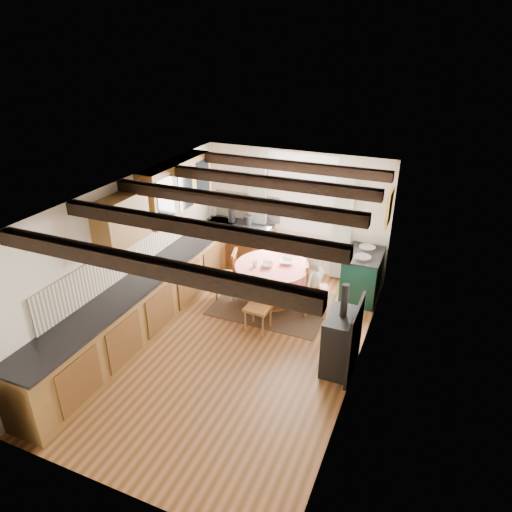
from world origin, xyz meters
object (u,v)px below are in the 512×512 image
at_px(aga_range, 362,275).
at_px(child_right, 313,281).
at_px(chair_near, 258,306).
at_px(dining_table, 272,285).
at_px(child_far, 291,261).
at_px(cup, 255,264).
at_px(chair_right, 316,289).
at_px(cast_iron_stove, 342,328).
at_px(chair_left, 226,274).

relative_size(aga_range, child_right, 0.84).
bearing_deg(chair_near, child_right, 59.30).
bearing_deg(dining_table, child_far, 82.49).
distance_m(child_right, cup, 1.02).
xyz_separation_m(chair_right, child_right, (-0.10, 0.12, 0.07)).
distance_m(dining_table, cup, 0.53).
xyz_separation_m(aga_range, cast_iron_stove, (0.11, -2.11, 0.25)).
height_order(chair_near, aga_range, chair_near).
xyz_separation_m(chair_near, chair_right, (0.71, 0.80, 0.05)).
xyz_separation_m(dining_table, child_right, (0.68, 0.13, 0.17)).
bearing_deg(child_far, chair_right, 129.42).
bearing_deg(child_right, aga_range, -36.96).
height_order(chair_left, cast_iron_stove, cast_iron_stove).
distance_m(cast_iron_stove, cup, 2.04).
bearing_deg(child_right, child_far, 50.45).
distance_m(chair_left, child_far, 1.23).
height_order(chair_left, aga_range, chair_left).
bearing_deg(aga_range, cast_iron_stove, -87.01).
xyz_separation_m(cast_iron_stove, child_right, (-0.80, 1.34, -0.12)).
relative_size(dining_table, child_right, 1.15).
bearing_deg(cast_iron_stove, chair_near, 163.72).
distance_m(chair_near, cup, 0.81).
bearing_deg(child_right, dining_table, 105.52).
height_order(dining_table, cup, cup).
height_order(child_far, cup, child_far).
height_order(chair_right, aga_range, chair_right).
height_order(chair_left, cup, chair_left).
relative_size(dining_table, cup, 12.85).
height_order(aga_range, cup, aga_range).
distance_m(dining_table, cast_iron_stove, 1.94).
relative_size(dining_table, aga_range, 1.36).
bearing_deg(child_right, chair_left, 101.95).
bearing_deg(cast_iron_stove, cup, 148.72).
distance_m(chair_right, child_right, 0.17).
xyz_separation_m(aga_range, child_far, (-1.28, -0.19, 0.11)).
distance_m(cast_iron_stove, child_far, 2.37).
relative_size(chair_near, chair_left, 0.97).
xyz_separation_m(aga_range, child_right, (-0.69, -0.77, 0.12)).
height_order(cast_iron_stove, child_far, cast_iron_stove).
distance_m(aga_range, child_far, 1.30).
distance_m(chair_right, aga_range, 1.07).
distance_m(aga_range, cast_iron_stove, 2.13).
relative_size(chair_near, chair_right, 0.91).
xyz_separation_m(chair_near, cast_iron_stove, (1.42, -0.41, 0.24)).
bearing_deg(chair_left, dining_table, 78.51).
height_order(chair_near, child_far, child_far).
relative_size(chair_left, aga_range, 0.97).
height_order(chair_left, child_far, child_far).
distance_m(dining_table, aga_range, 1.64).
xyz_separation_m(chair_right, aga_range, (0.59, 0.89, -0.06)).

